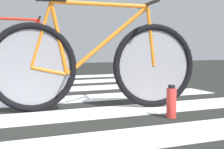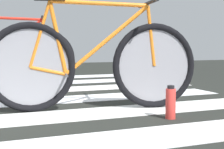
{
  "view_description": "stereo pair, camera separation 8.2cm",
  "coord_description": "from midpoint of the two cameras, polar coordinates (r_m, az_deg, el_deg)",
  "views": [
    {
      "loc": [
        -0.06,
        -2.94,
        0.55
      ],
      "look_at": [
        1.12,
        -0.19,
        0.3
      ],
      "focal_mm": 54.91,
      "sensor_mm": 36.0,
      "label": 1
    },
    {
      "loc": [
        0.02,
        -2.94,
        0.55
      ],
      "look_at": [
        1.12,
        -0.19,
        0.3
      ],
      "focal_mm": 54.91,
      "sensor_mm": 36.0,
      "label": 2
    }
  ],
  "objects": [
    {
      "name": "bicycle_3_of_3",
      "position": [
        4.54,
        -18.2,
        2.77
      ],
      "size": [
        1.72,
        0.53,
        0.93
      ],
      "rotation": [
        0.0,
        0.0,
        -0.16
      ],
      "color": "black",
      "rests_on": "ground"
    },
    {
      "name": "water_bottle",
      "position": [
        2.54,
        9.08,
        -4.64
      ],
      "size": [
        0.07,
        0.07,
        0.24
      ],
      "color": "red",
      "rests_on": "ground"
    },
    {
      "name": "bicycle_1_of_3",
      "position": [
        2.81,
        -3.73,
        1.85
      ],
      "size": [
        1.71,
        0.56,
        0.93
      ],
      "rotation": [
        0.0,
        0.0,
        -0.2
      ],
      "color": "black",
      "rests_on": "ground"
    }
  ]
}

